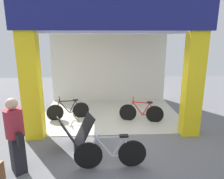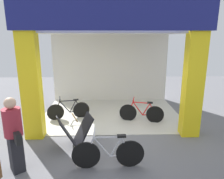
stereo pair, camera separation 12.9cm
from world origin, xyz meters
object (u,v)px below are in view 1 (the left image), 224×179
(bicycle_inside_1, at_px, (68,110))
(bicycle_parked_0, at_px, (111,153))
(bicycle_inside_0, at_px, (141,112))
(sandwich_board_sign, at_px, (76,132))
(pedestrian_0, at_px, (16,135))

(bicycle_inside_1, height_order, bicycle_parked_0, bicycle_parked_0)
(bicycle_inside_0, relative_size, sandwich_board_sign, 1.42)
(bicycle_inside_0, distance_m, bicycle_parked_0, 2.70)
(bicycle_inside_0, xyz_separation_m, pedestrian_0, (-3.06, -2.50, 0.52))
(sandwich_board_sign, bearing_deg, bicycle_inside_0, 37.17)
(bicycle_inside_1, relative_size, sandwich_board_sign, 1.38)
(bicycle_inside_0, height_order, pedestrian_0, pedestrian_0)
(sandwich_board_sign, bearing_deg, bicycle_inside_1, 104.89)
(bicycle_inside_0, relative_size, pedestrian_0, 0.89)
(bicycle_inside_0, bearing_deg, sandwich_board_sign, -142.83)
(sandwich_board_sign, xyz_separation_m, pedestrian_0, (-1.09, -1.01, 0.44))
(pedestrian_0, bearing_deg, bicycle_parked_0, 1.38)
(bicycle_inside_1, xyz_separation_m, sandwich_board_sign, (0.48, -1.82, 0.08))
(bicycle_inside_0, bearing_deg, bicycle_inside_1, 172.35)
(sandwich_board_sign, distance_m, pedestrian_0, 1.55)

